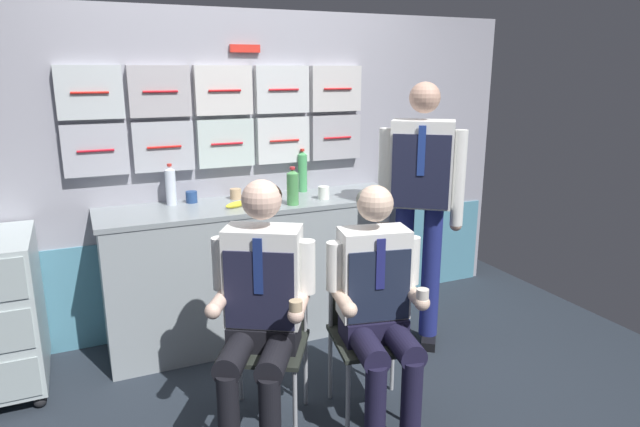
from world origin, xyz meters
TOP-DOWN VIEW (x-y plane):
  - ground at (0.00, 0.00)m, footprint 4.80×4.80m
  - galley_bulkhead at (-0.01, 1.37)m, footprint 4.20×0.14m
  - galley_counter at (0.03, 1.09)m, footprint 2.03×0.53m
  - service_trolley at (-1.49, 1.01)m, footprint 0.40×0.65m
  - folding_chair_left at (-0.21, 0.20)m, footprint 0.55×0.55m
  - crew_member_left at (-0.29, 0.06)m, footprint 0.61×0.69m
  - folding_chair_center at (0.29, 0.06)m, footprint 0.47×0.47m
  - crew_member_center at (0.26, -0.10)m, footprint 0.49×0.64m
  - crew_member_standing at (0.93, 0.56)m, footprint 0.45×0.41m
  - water_bottle_tall at (0.21, 0.93)m, footprint 0.08×0.08m
  - sparkling_bottle_green at (0.42, 1.28)m, footprint 0.06×0.06m
  - water_bottle_short at (-0.50, 1.25)m, footprint 0.07×0.07m
  - coffee_cup_white at (0.46, 1.00)m, footprint 0.07×0.07m
  - paper_cup_blue at (-0.08, 1.24)m, footprint 0.07×0.07m
  - espresso_cup_small at (-0.37, 1.25)m, footprint 0.07×0.07m
  - coffee_cup_spare at (0.12, 1.27)m, footprint 0.06×0.06m
  - snack_banana at (-0.14, 1.01)m, footprint 0.17×0.10m

SIDE VIEW (x-z plane):
  - ground at x=0.00m, z-range -0.04..0.00m
  - galley_counter at x=0.03m, z-range 0.00..0.93m
  - service_trolley at x=-1.49m, z-range 0.03..0.93m
  - folding_chair_left at x=-0.21m, z-range 0.09..0.93m
  - folding_chair_center at x=0.29m, z-range 0.09..0.93m
  - crew_member_center at x=0.26m, z-range 0.06..1.28m
  - crew_member_left at x=-0.29m, z-range 0.06..1.34m
  - snack_banana at x=-0.14m, z-range 0.93..0.97m
  - coffee_cup_spare at x=0.12m, z-range 0.93..0.99m
  - paper_cup_blue at x=-0.08m, z-range 0.93..1.00m
  - espresso_cup_small at x=-0.37m, z-range 0.93..1.00m
  - coffee_cup_white at x=0.46m, z-range 0.93..1.02m
  - crew_member_standing at x=0.93m, z-range 0.17..1.86m
  - water_bottle_tall at x=0.21m, z-range 0.92..1.16m
  - water_bottle_short at x=-0.50m, z-range 0.92..1.19m
  - sparkling_bottle_green at x=0.42m, z-range 0.92..1.22m
  - galley_bulkhead at x=-0.01m, z-range 0.00..2.15m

